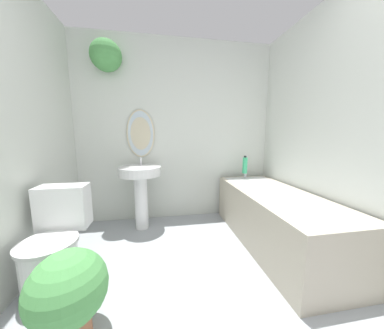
{
  "coord_description": "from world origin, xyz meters",
  "views": [
    {
      "loc": [
        -0.26,
        -0.25,
        1.14
      ],
      "look_at": [
        0.04,
        1.49,
        0.88
      ],
      "focal_mm": 18.0,
      "sensor_mm": 36.0,
      "label": 1
    }
  ],
  "objects": [
    {
      "name": "wall_right",
      "position": [
        1.33,
        1.2,
        1.2
      ],
      "size": [
        0.06,
        2.52,
        2.4
      ],
      "color": "silver",
      "rests_on": "ground_plane"
    },
    {
      "name": "potted_plant",
      "position": [
        -0.77,
        0.79,
        0.3
      ],
      "size": [
        0.41,
        0.41,
        0.53
      ],
      "color": "#9E6042",
      "rests_on": "ground_plane"
    },
    {
      "name": "toilet",
      "position": [
        -1.04,
        1.25,
        0.33
      ],
      "size": [
        0.38,
        0.56,
        0.74
      ],
      "color": "white",
      "rests_on": "ground_plane"
    },
    {
      "name": "wall_back",
      "position": [
        -0.1,
        2.41,
        1.29
      ],
      "size": [
        2.71,
        0.36,
        2.4
      ],
      "color": "silver",
      "rests_on": "ground_plane"
    },
    {
      "name": "shampoo_bottle",
      "position": [
        0.9,
        2.19,
        0.75
      ],
      "size": [
        0.06,
        0.06,
        0.24
      ],
      "color": "#38B275",
      "rests_on": "bathtub"
    },
    {
      "name": "bathtub",
      "position": [
        0.94,
        1.51,
        0.29
      ],
      "size": [
        0.68,
        1.67,
        0.64
      ],
      "color": "#B2A893",
      "rests_on": "ground_plane"
    },
    {
      "name": "pedestal_sink",
      "position": [
        -0.49,
        2.11,
        0.57
      ],
      "size": [
        0.5,
        0.5,
        0.88
      ],
      "color": "white",
      "rests_on": "ground_plane"
    }
  ]
}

